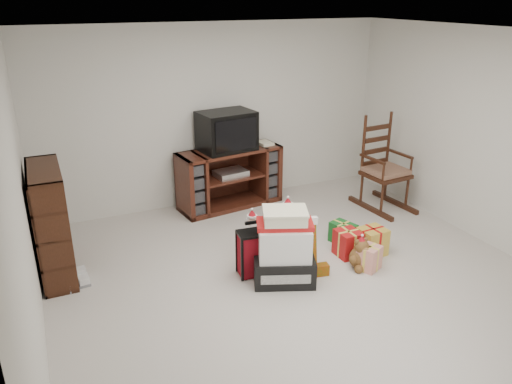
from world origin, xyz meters
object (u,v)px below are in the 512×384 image
at_px(bookshelf, 51,225).
at_px(mrs_claus_figurine, 252,236).
at_px(rocking_chair, 382,175).
at_px(teddy_bear, 360,255).
at_px(red_suitcase, 257,253).
at_px(gift_cluster, 354,244).
at_px(sneaker_pair, 75,281).
at_px(gift_pile, 284,251).
at_px(crt_television, 227,131).
at_px(santa_figurine, 287,224).
at_px(tv_stand, 230,178).

relative_size(bookshelf, mrs_claus_figurine, 2.15).
bearing_deg(rocking_chair, teddy_bear, -139.17).
distance_m(red_suitcase, gift_cluster, 1.22).
relative_size(teddy_bear, sneaker_pair, 1.00).
height_order(gift_pile, crt_television, crt_television).
distance_m(santa_figurine, sneaker_pair, 2.49).
bearing_deg(tv_stand, bookshelf, -165.14).
distance_m(gift_pile, red_suitcase, 0.32).
distance_m(mrs_claus_figurine, gift_cluster, 1.19).
bearing_deg(crt_television, santa_figurine, -86.85).
distance_m(rocking_chair, santa_figurine, 1.79).
relative_size(sneaker_pair, gift_cluster, 0.41).
distance_m(tv_stand, rocking_chair, 2.14).
xyz_separation_m(red_suitcase, mrs_claus_figurine, (0.14, 0.45, -0.04)).
relative_size(rocking_chair, mrs_claus_figurine, 2.44).
xyz_separation_m(rocking_chair, gift_cluster, (-1.17, -1.06, -0.33)).
bearing_deg(rocking_chair, santa_figurine, -171.13).
bearing_deg(mrs_claus_figurine, rocking_chair, 13.62).
bearing_deg(santa_figurine, red_suitcase, -139.54).
bearing_deg(mrs_claus_figurine, gift_pile, -84.57).
bearing_deg(santa_figurine, gift_pile, -119.77).
bearing_deg(gift_cluster, santa_figurine, 130.93).
height_order(santa_figurine, mrs_claus_figurine, santa_figurine).
bearing_deg(sneaker_pair, rocking_chair, -13.94).
relative_size(rocking_chair, sneaker_pair, 3.85).
bearing_deg(bookshelf, mrs_claus_figurine, -12.00).
bearing_deg(teddy_bear, red_suitcase, 162.72).
height_order(sneaker_pair, gift_cluster, gift_cluster).
bearing_deg(teddy_bear, gift_cluster, 66.90).
bearing_deg(tv_stand, santa_figurine, -87.69).
relative_size(bookshelf, sneaker_pair, 3.40).
relative_size(gift_pile, teddy_bear, 2.25).
bearing_deg(sneaker_pair, teddy_bear, -37.01).
distance_m(teddy_bear, mrs_claus_figurine, 1.24).
xyz_separation_m(bookshelf, santa_figurine, (2.62, -0.33, -0.36)).
height_order(mrs_claus_figurine, gift_cluster, mrs_claus_figurine).
height_order(rocking_chair, sneaker_pair, rocking_chair).
relative_size(mrs_claus_figurine, gift_cluster, 0.65).
xyz_separation_m(red_suitcase, sneaker_pair, (-1.82, 0.57, -0.21)).
relative_size(red_suitcase, gift_cluster, 0.69).
relative_size(teddy_bear, crt_television, 0.45).
bearing_deg(tv_stand, gift_pile, -103.64).
xyz_separation_m(rocking_chair, red_suitcase, (-2.38, -0.99, -0.21)).
bearing_deg(gift_cluster, bookshelf, 163.08).
bearing_deg(teddy_bear, santa_figurine, 115.47).
relative_size(santa_figurine, mrs_claus_figurine, 1.04).
distance_m(bookshelf, teddy_bear, 3.32).
distance_m(teddy_bear, crt_television, 2.51).
height_order(bookshelf, rocking_chair, rocking_chair).
xyz_separation_m(red_suitcase, gift_cluster, (1.21, -0.07, -0.13)).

